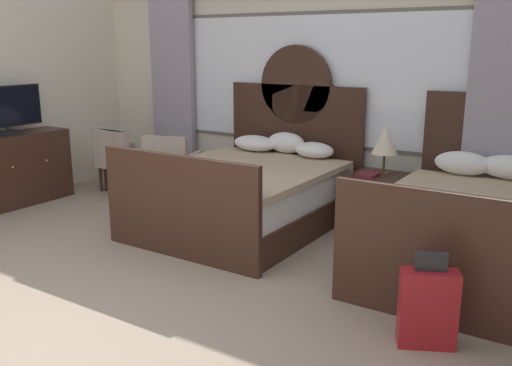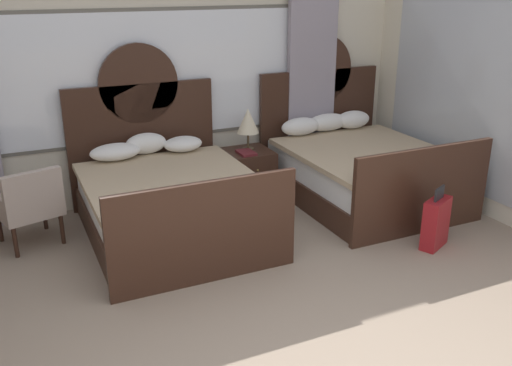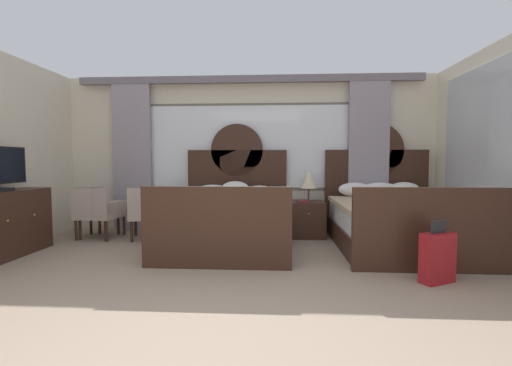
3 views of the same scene
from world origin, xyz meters
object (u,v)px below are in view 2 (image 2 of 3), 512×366
(bed_near_mirror, at_px, (359,168))
(armchair_by_window_left, at_px, (29,203))
(book_on_nightstand, at_px, (246,153))
(suitcase_on_floor, at_px, (436,223))
(table_lamp_on_nightstand, at_px, (248,121))
(bed_near_window, at_px, (169,199))
(nightstand_between_beds, at_px, (248,173))

(bed_near_mirror, height_order, armchair_by_window_left, bed_near_mirror)
(bed_near_mirror, relative_size, book_on_nightstand, 8.32)
(armchair_by_window_left, height_order, suitcase_on_floor, armchair_by_window_left)
(table_lamp_on_nightstand, xyz_separation_m, suitcase_on_floor, (1.09, -2.11, -0.67))
(book_on_nightstand, xyz_separation_m, armchair_by_window_left, (-2.44, -0.23, -0.13))
(bed_near_mirror, bearing_deg, bed_near_window, -179.89)
(bed_near_mirror, height_order, suitcase_on_floor, bed_near_mirror)
(bed_near_mirror, xyz_separation_m, nightstand_between_beds, (-1.19, 0.64, -0.10))
(nightstand_between_beds, bearing_deg, book_on_nightstand, -123.48)
(bed_near_mirror, xyz_separation_m, armchair_by_window_left, (-3.70, 0.30, 0.07))
(bed_near_mirror, relative_size, armchair_by_window_left, 2.63)
(book_on_nightstand, relative_size, armchair_by_window_left, 0.32)
(table_lamp_on_nightstand, xyz_separation_m, armchair_by_window_left, (-2.54, -0.38, -0.47))
(bed_near_window, height_order, book_on_nightstand, bed_near_window)
(bed_near_mirror, bearing_deg, book_on_nightstand, 157.24)
(bed_near_mirror, relative_size, suitcase_on_floor, 3.41)
(nightstand_between_beds, height_order, suitcase_on_floor, suitcase_on_floor)
(bed_near_window, distance_m, book_on_nightstand, 1.25)
(table_lamp_on_nightstand, height_order, book_on_nightstand, table_lamp_on_nightstand)
(suitcase_on_floor, bearing_deg, bed_near_mirror, 87.14)
(armchair_by_window_left, bearing_deg, suitcase_on_floor, -25.45)
(bed_near_window, bearing_deg, armchair_by_window_left, 167.09)
(table_lamp_on_nightstand, height_order, suitcase_on_floor, table_lamp_on_nightstand)
(nightstand_between_beds, relative_size, armchair_by_window_left, 0.70)
(nightstand_between_beds, bearing_deg, bed_near_mirror, -28.25)
(bed_near_window, distance_m, nightstand_between_beds, 1.35)
(nightstand_between_beds, height_order, table_lamp_on_nightstand, table_lamp_on_nightstand)
(book_on_nightstand, bearing_deg, nightstand_between_beds, 56.52)
(bed_near_mirror, height_order, nightstand_between_beds, bed_near_mirror)
(suitcase_on_floor, bearing_deg, table_lamp_on_nightstand, 117.38)
(bed_near_window, bearing_deg, book_on_nightstand, 25.54)
(table_lamp_on_nightstand, bearing_deg, suitcase_on_floor, -62.62)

